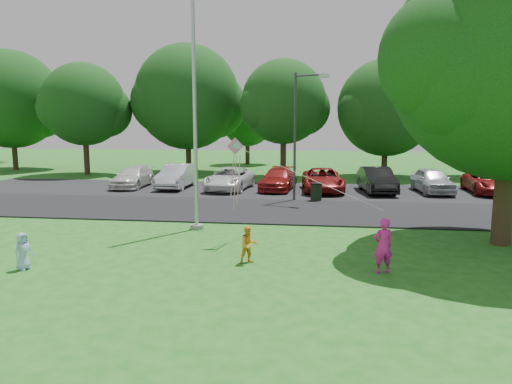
# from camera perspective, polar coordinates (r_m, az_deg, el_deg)

# --- Properties ---
(ground) EXTENTS (120.00, 120.00, 0.00)m
(ground) POSITION_cam_1_polar(r_m,az_deg,el_deg) (12.08, 2.74, -10.38)
(ground) COLOR #1E661A
(ground) RESTS_ON ground
(park_road) EXTENTS (60.00, 6.00, 0.06)m
(park_road) POSITION_cam_1_polar(r_m,az_deg,el_deg) (20.79, 4.88, -2.37)
(park_road) COLOR black
(park_road) RESTS_ON ground
(parking_strip) EXTENTS (42.00, 7.00, 0.06)m
(parking_strip) POSITION_cam_1_polar(r_m,az_deg,el_deg) (27.20, 5.55, 0.14)
(parking_strip) COLOR black
(parking_strip) RESTS_ON ground
(flagpole) EXTENTS (0.50, 0.50, 10.00)m
(flagpole) POSITION_cam_1_polar(r_m,az_deg,el_deg) (17.00, -7.65, 9.23)
(flagpole) COLOR #B7BABF
(flagpole) RESTS_ON ground
(street_lamp) EXTENTS (1.75, 0.80, 6.49)m
(street_lamp) POSITION_cam_1_polar(r_m,az_deg,el_deg) (23.33, 5.48, 8.34)
(street_lamp) COLOR #3F3F44
(street_lamp) RESTS_ON ground
(trash_can) EXTENTS (0.60, 0.60, 0.96)m
(trash_can) POSITION_cam_1_polar(r_m,az_deg,el_deg) (23.60, 7.53, -0.02)
(trash_can) COLOR black
(trash_can) RESTS_ON ground
(big_tree) EXTENTS (8.50, 7.66, 9.77)m
(big_tree) POSITION_cam_1_polar(r_m,az_deg,el_deg) (16.67, 29.34, 13.86)
(big_tree) COLOR #332316
(big_tree) RESTS_ON ground
(tree_row) EXTENTS (64.35, 11.94, 10.88)m
(tree_row) POSITION_cam_1_polar(r_m,az_deg,el_deg) (35.69, 8.82, 11.16)
(tree_row) COLOR #332316
(tree_row) RESTS_ON ground
(horizon_trees) EXTENTS (77.46, 7.20, 7.02)m
(horizon_trees) POSITION_cam_1_polar(r_m,az_deg,el_deg) (45.39, 11.71, 8.67)
(horizon_trees) COLOR #332316
(horizon_trees) RESTS_ON ground
(parked_cars) EXTENTS (23.16, 5.28, 1.46)m
(parked_cars) POSITION_cam_1_polar(r_m,az_deg,el_deg) (27.06, 6.03, 1.60)
(parked_cars) COLOR silver
(parked_cars) RESTS_ON ground
(woman) EXTENTS (0.63, 0.51, 1.48)m
(woman) POSITION_cam_1_polar(r_m,az_deg,el_deg) (12.50, 15.59, -6.50)
(woman) COLOR #E41E94
(woman) RESTS_ON ground
(child_yellow) EXTENTS (0.65, 0.60, 1.07)m
(child_yellow) POSITION_cam_1_polar(r_m,az_deg,el_deg) (12.97, -0.93, -6.59)
(child_yellow) COLOR #FDA428
(child_yellow) RESTS_ON ground
(child_blue) EXTENTS (0.46, 0.58, 1.02)m
(child_blue) POSITION_cam_1_polar(r_m,az_deg,el_deg) (13.91, -27.12, -6.59)
(child_blue) COLOR #A0C1F5
(child_blue) RESTS_ON ground
(kite) EXTENTS (4.67, 2.85, 2.42)m
(kite) POSITION_cam_1_polar(r_m,az_deg,el_deg) (14.78, -2.25, 3.89)
(kite) COLOR pink
(kite) RESTS_ON ground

